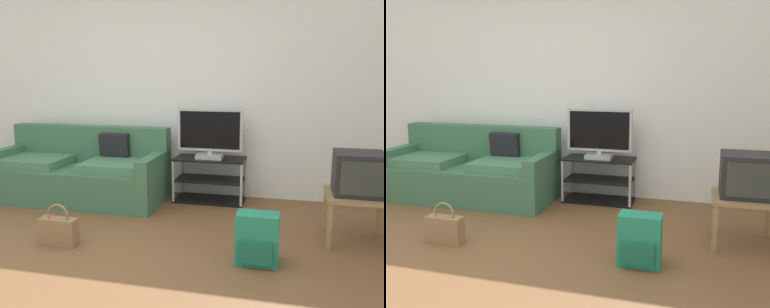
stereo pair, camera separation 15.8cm
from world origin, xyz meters
The scene contains 9 objects.
ground_plane centered at (0.00, 0.00, -0.01)m, with size 9.00×9.80×0.02m, color brown.
wall_back centered at (0.00, 2.45, 1.35)m, with size 9.00×0.10×2.70m, color white.
couch centered at (-0.83, 1.86, 0.32)m, with size 2.03×0.88×0.85m.
tv_stand centered at (0.69, 2.15, 0.26)m, with size 0.82×0.42×0.52m.
flat_tv centered at (0.69, 2.12, 0.80)m, with size 0.76×0.22×0.58m.
side_table centered at (2.19, 1.23, 0.37)m, with size 0.54×0.54×0.44m.
crt_tv centered at (2.19, 1.24, 0.62)m, with size 0.42×0.42×0.37m.
backpack centered at (1.38, 0.57, 0.20)m, with size 0.33×0.27×0.41m.
handbag centered at (-0.34, 0.53, 0.13)m, with size 0.33×0.12×0.37m.
Camera 2 is at (1.78, -2.52, 1.47)m, focal length 39.13 mm.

